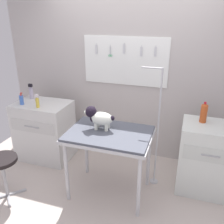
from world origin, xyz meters
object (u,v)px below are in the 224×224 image
(grooming_table, at_px, (109,139))
(stool, at_px, (2,165))
(grooming_arm, at_px, (157,134))
(soda_bottle, at_px, (204,113))
(counter_left, at_px, (45,131))
(dog, at_px, (99,117))
(cabinet_right, at_px, (207,158))
(spray_bottle_short, at_px, (37,102))

(grooming_table, xyz_separation_m, stool, (-1.18, -0.48, -0.31))
(grooming_arm, height_order, soda_bottle, grooming_arm)
(grooming_table, relative_size, counter_left, 1.10)
(grooming_table, height_order, counter_left, counter_left)
(grooming_table, bearing_deg, dog, 158.96)
(grooming_table, relative_size, cabinet_right, 1.10)
(stool, bearing_deg, cabinet_right, 21.71)
(cabinet_right, distance_m, stool, 2.50)
(spray_bottle_short, distance_m, soda_bottle, 2.20)
(soda_bottle, bearing_deg, cabinet_right, -31.03)
(grooming_table, relative_size, spray_bottle_short, 5.07)
(counter_left, height_order, soda_bottle, soda_bottle)
(dog, relative_size, soda_bottle, 1.47)
(dog, bearing_deg, stool, -152.50)
(spray_bottle_short, bearing_deg, counter_left, 106.62)
(grooming_arm, bearing_deg, counter_left, 176.25)
(cabinet_right, bearing_deg, spray_bottle_short, -176.98)
(spray_bottle_short, bearing_deg, soda_bottle, 5.00)
(grooming_table, xyz_separation_m, counter_left, (-1.21, 0.48, -0.32))
(grooming_arm, bearing_deg, dog, -154.71)
(cabinet_right, bearing_deg, grooming_arm, -173.01)
(cabinet_right, height_order, stool, cabinet_right)
(dog, relative_size, counter_left, 0.42)
(dog, bearing_deg, counter_left, 158.34)
(dog, distance_m, spray_bottle_short, 1.05)
(cabinet_right, bearing_deg, dog, -163.29)
(stool, xyz_separation_m, spray_bottle_short, (0.02, 0.80, 0.52))
(grooming_arm, bearing_deg, grooming_table, -143.98)
(stool, bearing_deg, soda_bottle, 24.27)
(cabinet_right, distance_m, spray_bottle_short, 2.37)
(dog, height_order, soda_bottle, soda_bottle)
(dog, xyz_separation_m, cabinet_right, (1.29, 0.39, -0.55))
(counter_left, bearing_deg, stool, -88.24)
(soda_bottle, bearing_deg, grooming_arm, -164.10)
(dog, distance_m, counter_left, 1.27)
(grooming_arm, xyz_separation_m, cabinet_right, (0.64, 0.08, -0.28))
(stool, bearing_deg, counter_left, 91.76)
(grooming_table, bearing_deg, grooming_arm, 36.02)
(grooming_arm, bearing_deg, spray_bottle_short, -178.50)
(dog, xyz_separation_m, spray_bottle_short, (-1.02, 0.27, -0.02))
(stool, bearing_deg, spray_bottle_short, 88.78)
(grooming_table, relative_size, dog, 2.60)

